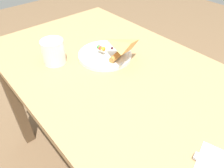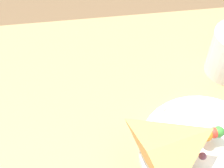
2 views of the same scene
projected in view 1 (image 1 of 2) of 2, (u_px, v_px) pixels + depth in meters
The scene contains 3 objects.
dining_table at pixel (125, 96), 0.87m from camera, with size 1.23×0.69×0.70m.
plate_pizza at pixel (106, 54), 0.89m from camera, with size 0.22×0.22×0.05m.
milk_glass at pixel (54, 53), 0.85m from camera, with size 0.09×0.09×0.10m.
Camera 1 is at (0.45, -0.45, 1.19)m, focal length 35.00 mm.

